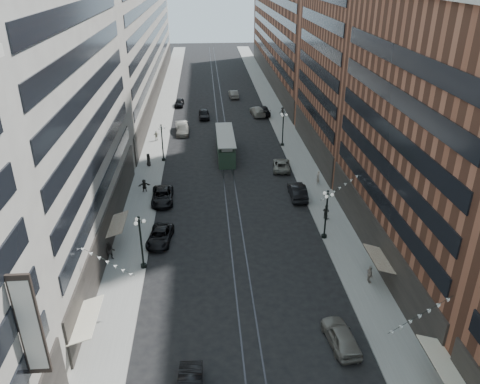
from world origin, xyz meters
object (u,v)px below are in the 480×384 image
object	(u,v)px
lamppost_sw_mid	(162,141)
car_11	(281,165)
car_10	(298,191)
car_13	(204,114)
lamppost_sw_far	(141,241)
car_14	(233,94)
pedestrian_5	(144,185)
pedestrian_9	(282,112)
lamppost_se_far	(326,213)
car_4	(341,336)
pedestrian_2	(110,251)
pedestrian_4	(370,274)
pedestrian_8	(318,177)
car_7	(162,196)
car_extra_1	(258,111)
pedestrian_extra_1	(148,160)
pedestrian_6	(156,136)
lamppost_se_mid	(283,128)
pedestrian_7	(326,212)
streetcar	(225,145)
car_12	(262,110)
car_2	(160,236)
car_9	(179,103)
car_extra_0	(182,127)

from	to	relation	value
lamppost_sw_mid	car_11	xyz separation A→B (m)	(16.78, -4.30, -2.40)
car_10	car_13	size ratio (longest dim) A/B	1.09
lamppost_sw_far	car_14	xyz separation A→B (m)	(12.56, 62.60, -2.28)
pedestrian_5	pedestrian_9	distance (m)	38.18
car_11	car_14	xyz separation A→B (m)	(-4.23, 39.91, 0.12)
lamppost_sw_far	lamppost_se_far	bearing A→B (deg)	12.26
car_4	lamppost_se_far	bearing A→B (deg)	-104.92
car_14	pedestrian_2	bearing A→B (deg)	71.57
pedestrian_4	pedestrian_8	distance (m)	21.19
pedestrian_4	car_7	world-z (taller)	pedestrian_4
car_extra_1	pedestrian_extra_1	size ratio (longest dim) A/B	3.22
car_7	pedestrian_8	xyz separation A→B (m)	(19.93, 3.34, 0.30)
car_10	pedestrian_6	world-z (taller)	pedestrian_6
car_7	car_14	distance (m)	50.11
lamppost_se_mid	car_10	bearing A→B (deg)	-93.18
pedestrian_7	car_extra_1	bearing A→B (deg)	-41.38
car_10	car_14	bearing A→B (deg)	-83.40
lamppost_se_far	car_13	xyz separation A→B (m)	(-12.32, 43.92, -2.27)
pedestrian_6	pedestrian_8	size ratio (longest dim) A/B	0.88
streetcar	pedestrian_7	world-z (taller)	streetcar
car_10	pedestrian_8	xyz separation A→B (m)	(3.34, 3.47, 0.20)
car_11	pedestrian_extra_1	xyz separation A→B (m)	(-18.75, 2.45, 0.37)
streetcar	lamppost_se_mid	bearing A→B (deg)	18.25
streetcar	car_12	xyz separation A→B (m)	(8.09, 20.51, -0.63)
car_7	car_12	bearing A→B (deg)	63.24
streetcar	pedestrian_5	xyz separation A→B (m)	(-10.86, -12.29, -0.53)
car_12	lamppost_se_far	bearing A→B (deg)	86.64
car_13	car_12	bearing A→B (deg)	6.57
car_12	pedestrian_8	world-z (taller)	pedestrian_8
car_14	pedestrian_7	size ratio (longest dim) A/B	2.91
lamppost_se_mid	pedestrian_2	xyz separation A→B (m)	(-21.70, -30.47, -2.02)
car_2	car_11	size ratio (longest dim) A/B	0.99
car_11	car_12	size ratio (longest dim) A/B	0.84
car_10	pedestrian_5	xyz separation A→B (m)	(-19.04, 2.91, 0.10)
lamppost_se_mid	car_2	size ratio (longest dim) A/B	1.11
car_14	pedestrian_9	size ratio (longest dim) A/B	2.76
car_4	car_14	xyz separation A→B (m)	(-3.44, 73.78, 0.02)
lamppost_se_far	pedestrian_7	distance (m)	4.68
lamppost_sw_mid	lamppost_se_mid	world-z (taller)	same
car_9	pedestrian_2	bearing A→B (deg)	-90.41
pedestrian_8	pedestrian_extra_1	distance (m)	24.03
car_10	car_11	bearing A→B (deg)	-85.18
car_13	pedestrian_7	size ratio (longest dim) A/B	2.84
lamppost_sw_far	streetcar	size ratio (longest dim) A/B	0.47
lamppost_se_mid	car_extra_0	world-z (taller)	lamppost_se_mid
lamppost_se_far	car_14	size ratio (longest dim) A/B	1.11
pedestrian_4	lamppost_sw_far	bearing A→B (deg)	75.34
streetcar	car_10	world-z (taller)	streetcar
car_2	pedestrian_8	distance (m)	23.23
car_12	car_extra_0	bearing A→B (deg)	26.38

